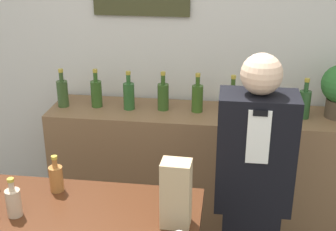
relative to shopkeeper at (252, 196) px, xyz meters
The scene contains 14 objects.
back_wall 1.29m from the shopkeeper, 119.28° to the left, with size 5.20×0.09×2.70m.
back_shelf 0.85m from the shopkeeper, 114.58° to the left, with size 2.08×0.45×0.97m.
shopkeeper is the anchor object (origin of this frame).
paper_bag 0.69m from the shopkeeper, 124.50° to the right, with size 0.13×0.10×0.31m.
counter_bottle_4 1.23m from the shopkeeper, 153.24° to the right, with size 0.07×0.07×0.19m.
counter_bottle_5 1.04m from the shopkeeper, 161.99° to the right, with size 0.07×0.07×0.19m.
shelf_bottle_0 1.50m from the shopkeeper, 151.21° to the left, with size 0.08×0.08×0.27m.
shelf_bottle_1 1.32m from the shopkeeper, 145.15° to the left, with size 0.08×0.08×0.27m.
shelf_bottle_2 1.13m from the shopkeeper, 138.91° to the left, with size 0.08×0.08×0.27m.
shelf_bottle_3 0.99m from the shopkeeper, 128.71° to the left, with size 0.08×0.08×0.27m.
shelf_bottle_4 0.87m from the shopkeeper, 116.00° to the left, with size 0.08×0.08×0.27m.
shelf_bottle_5 0.79m from the shopkeeper, 99.89° to the left, with size 0.08×0.08×0.27m.
shelf_bottle_6 0.78m from the shopkeeper, 81.62° to the left, with size 0.08×0.08×0.27m.
shelf_bottle_7 0.84m from the shopkeeper, 64.75° to the left, with size 0.08×0.08×0.27m.
Camera 1 is at (0.41, -1.22, 2.14)m, focal length 50.00 mm.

